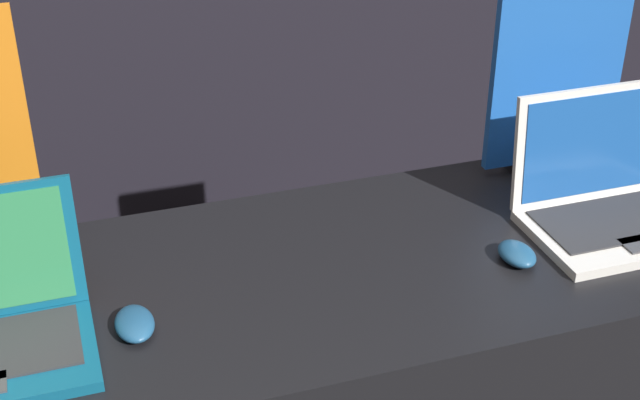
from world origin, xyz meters
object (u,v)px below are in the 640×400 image
at_px(laptop_back, 613,195).
at_px(promo_stand_back, 556,82).
at_px(mouse_back, 517,254).
at_px(mouse_front, 135,324).

bearing_deg(laptop_back, promo_stand_back, 90.00).
relative_size(laptop_back, mouse_back, 4.09).
height_order(laptop_back, mouse_back, laptop_back).
relative_size(mouse_front, mouse_back, 1.14).
bearing_deg(laptop_back, mouse_back, -163.88).
height_order(mouse_front, laptop_back, laptop_back).
height_order(mouse_front, promo_stand_back, promo_stand_back).
bearing_deg(mouse_back, promo_stand_back, 51.97).
xyz_separation_m(mouse_back, promo_stand_back, (0.26, 0.33, 0.19)).
xyz_separation_m(mouse_front, mouse_back, (0.73, -0.01, 0.00)).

